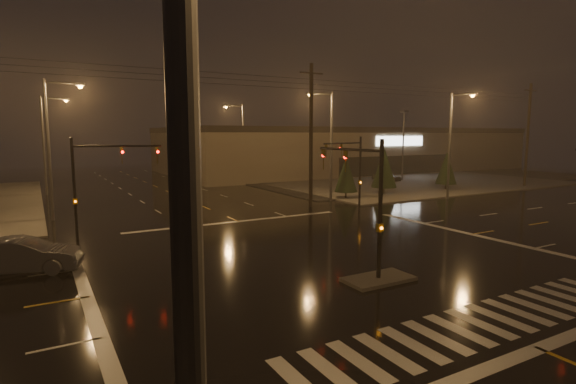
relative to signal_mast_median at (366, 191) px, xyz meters
name	(u,v)px	position (x,y,z in m)	size (l,w,h in m)	color
ground	(325,258)	(0.00, 3.07, -3.75)	(140.00, 140.00, 0.00)	black
sidewalk_ne	(382,178)	(30.00, 33.07, -3.69)	(36.00, 36.00, 0.12)	#44413C
median_island	(378,279)	(0.00, -0.93, -3.68)	(3.00, 1.60, 0.15)	#44413C
crosswalk	(479,323)	(0.00, -5.93, -3.75)	(15.00, 2.60, 0.01)	beige
stop_bar_near	(539,348)	(0.00, -7.93, -3.75)	(16.00, 0.50, 0.01)	beige
stop_bar_far	(238,221)	(0.00, 14.07, -3.75)	(16.00, 0.50, 0.01)	beige
parking_lot	(418,178)	(35.00, 31.07, -3.71)	(50.00, 24.00, 0.08)	black
retail_building	(343,148)	(35.00, 49.06, 0.09)	(60.20, 28.30, 7.20)	#6A5A4B
signal_mast_median	(366,191)	(0.00, 0.00, 0.00)	(0.25, 4.59, 6.00)	black
signal_mast_ne	(353,165)	(9.50, 13.21, 0.04)	(4.84, 1.86, 6.00)	black
signal_mast_nw	(93,176)	(-9.50, 13.21, 0.04)	(4.84, 1.86, 6.00)	black
streetlight_0	(226,186)	(-11.18, -11.93, 2.05)	(2.77, 0.32, 10.00)	#38383A
streetlight_1	(53,140)	(-11.18, 21.07, 2.05)	(2.77, 0.32, 10.00)	#38383A
streetlight_2	(47,138)	(-11.18, 37.07, 2.05)	(2.77, 0.32, 10.00)	#38383A
streetlight_3	(329,138)	(11.18, 19.07, 2.05)	(2.77, 0.32, 10.00)	#38383A
streetlight_4	(241,137)	(11.18, 39.07, 2.05)	(2.77, 0.32, 10.00)	#38383A
streetlight_6	(453,138)	(22.00, 14.26, 2.05)	(0.32, 2.77, 10.00)	#38383A
utility_pole_1	(311,135)	(8.00, 17.07, 2.38)	(2.20, 0.32, 12.00)	black
utility_pole_2	(528,135)	(38.00, 17.07, 2.38)	(2.20, 0.32, 12.00)	black
conifer_0	(346,174)	(13.50, 19.43, -1.36)	(2.17, 2.17, 4.10)	black
conifer_1	(384,168)	(19.11, 20.36, -1.02)	(2.61, 2.61, 4.77)	black
conifer_2	(446,168)	(27.33, 19.46, -1.26)	(2.30, 2.30, 4.29)	black
car_parked	(386,176)	(27.85, 29.72, -3.08)	(1.58, 3.92, 1.33)	black
car_crossing	(23,256)	(-13.15, 7.75, -2.96)	(1.68, 4.83, 1.59)	#54555B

